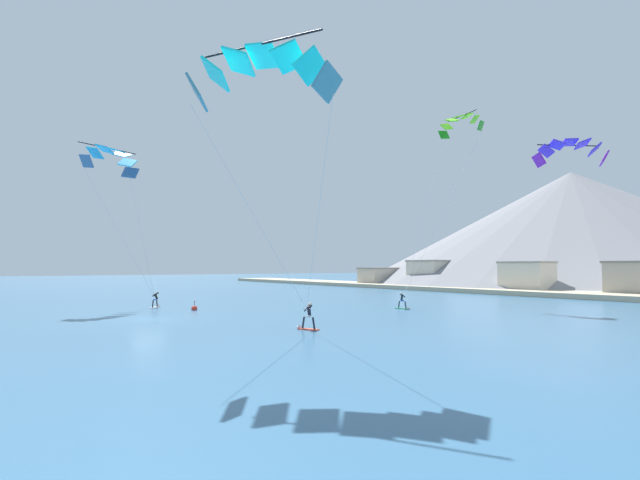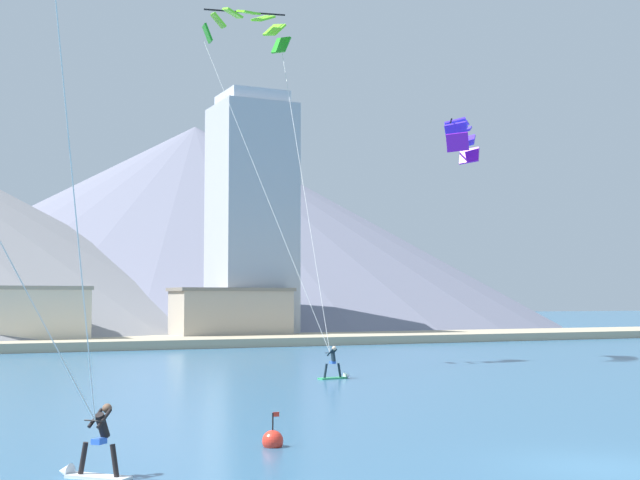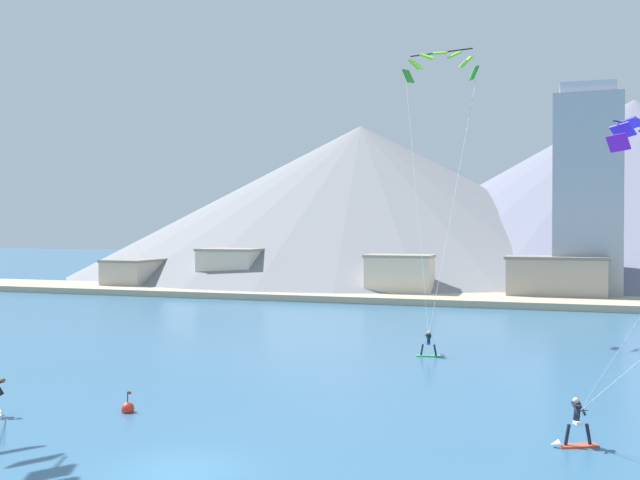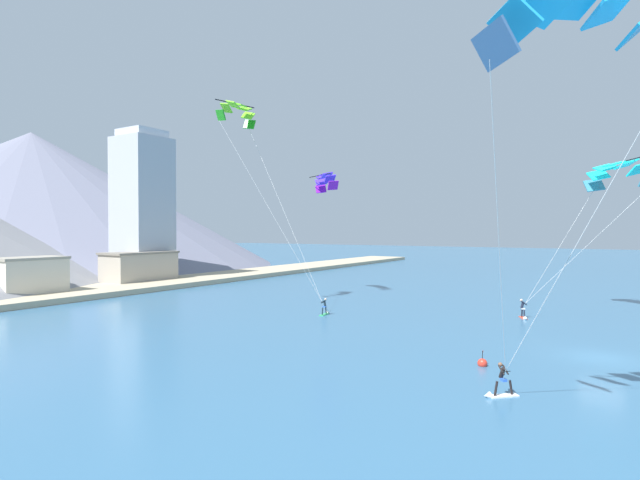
% 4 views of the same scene
% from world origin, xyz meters
% --- Properties ---
extents(ground_plane, '(400.00, 400.00, 0.00)m').
position_xyz_m(ground_plane, '(0.00, 0.00, 0.00)').
color(ground_plane, '#336084').
extents(kitesurfer_near_trail, '(1.78, 0.62, 1.66)m').
position_xyz_m(kitesurfer_near_trail, '(4.53, 22.87, 0.45)').
color(kitesurfer_near_trail, '#33B266').
rests_on(kitesurfer_near_trail, ground).
extents(kitesurfer_mid_center, '(1.75, 1.08, 1.82)m').
position_xyz_m(kitesurfer_mid_center, '(12.16, 6.65, 0.56)').
color(kitesurfer_mid_center, '#E54C33').
rests_on(kitesurfer_mid_center, ground).
extents(parafoil_kite_near_trail, '(5.64, 10.72, 19.75)m').
position_xyz_m(parafoil_kite_near_trail, '(3.49, 32.66, 19.88)').
color(parafoil_kite_near_trail, '#1B931C').
extents(race_marker_buoy, '(0.56, 0.56, 1.02)m').
position_xyz_m(race_marker_buoy, '(-5.73, 5.81, 0.16)').
color(race_marker_buoy, red).
rests_on(race_marker_buoy, ground).
extents(shoreline_strip, '(180.00, 10.00, 0.70)m').
position_xyz_m(shoreline_strip, '(0.00, 55.10, 0.35)').
color(shoreline_strip, tan).
rests_on(shoreline_strip, ground).
extents(shore_building_harbour_front, '(7.37, 7.06, 5.27)m').
position_xyz_m(shore_building_harbour_front, '(-26.11, 60.09, 2.65)').
color(shore_building_harbour_front, beige).
rests_on(shore_building_harbour_front, ground).
extents(shore_building_promenade_mid, '(10.40, 5.19, 4.81)m').
position_xyz_m(shore_building_promenade_mid, '(11.81, 58.85, 2.41)').
color(shore_building_promenade_mid, '#A89E8E').
rests_on(shore_building_promenade_mid, ground).
extents(shore_building_quay_east, '(7.43, 4.54, 4.85)m').
position_xyz_m(shore_building_quay_east, '(-4.62, 57.28, 2.44)').
color(shore_building_quay_east, beige).
rests_on(shore_building_quay_east, ground).
extents(shore_building_quay_west, '(5.68, 7.22, 3.83)m').
position_xyz_m(shore_building_quay_west, '(-38.99, 57.89, 1.93)').
color(shore_building_quay_west, '#B7AD9E').
rests_on(shore_building_quay_west, ground).
extents(highrise_tower, '(7.00, 7.00, 23.19)m').
position_xyz_m(highrise_tower, '(14.90, 62.00, 11.38)').
color(highrise_tower, '#A8ADB7').
rests_on(highrise_tower, ground).
extents(mountain_peak_west_ridge, '(106.09, 106.09, 29.64)m').
position_xyz_m(mountain_peak_west_ridge, '(24.58, 111.68, 14.82)').
color(mountain_peak_west_ridge, slate).
rests_on(mountain_peak_west_ridge, ground).
extents(mountain_peak_central_summit, '(97.00, 97.00, 25.45)m').
position_xyz_m(mountain_peak_central_summit, '(-20.30, 99.49, 12.72)').
color(mountain_peak_central_summit, gray).
rests_on(mountain_peak_central_summit, ground).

